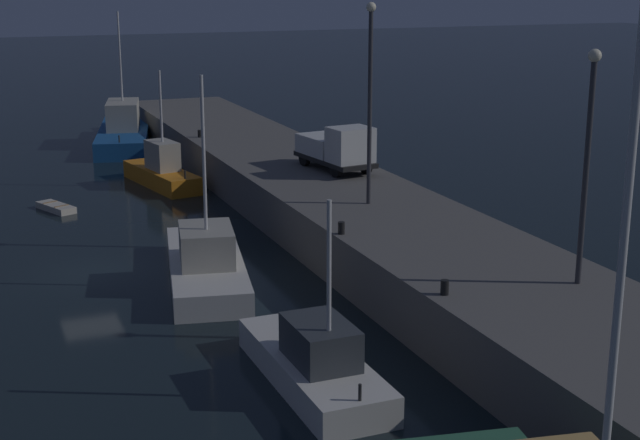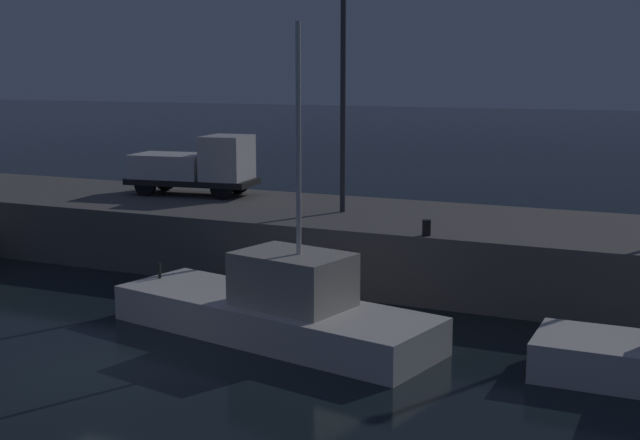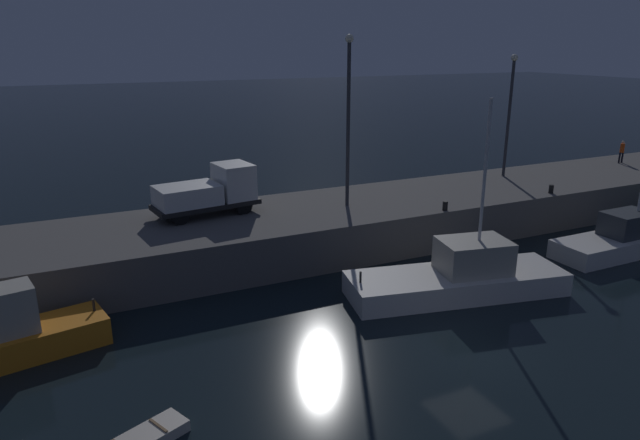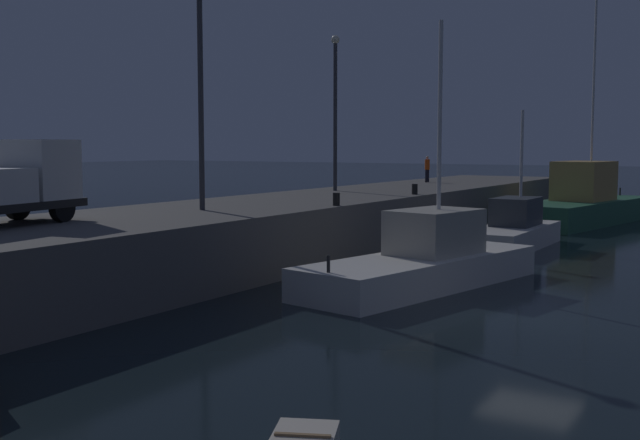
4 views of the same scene
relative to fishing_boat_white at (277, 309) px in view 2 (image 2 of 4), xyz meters
name	(u,v)px [view 2 (image 2 of 4)]	position (x,y,z in m)	size (l,w,h in m)	color
ground_plane	(90,371)	(-2.98, -4.49, -0.84)	(320.00, 320.00, 0.00)	black
pier_quay	(309,238)	(-2.98, 8.38, 0.31)	(75.94, 7.50, 2.30)	#5B5956
fishing_boat_white	(277,309)	(0.00, 0.00, 0.00)	(10.32, 4.91, 8.77)	silver
lamp_post_west	(343,69)	(-1.51, 8.18, 6.70)	(0.44, 0.44, 9.09)	#38383D
utility_truck	(197,166)	(-8.83, 9.69, 2.69)	(5.65, 2.86, 2.54)	black
bollard_east	(427,228)	(2.79, 4.99, 1.72)	(0.28, 0.28, 0.51)	black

